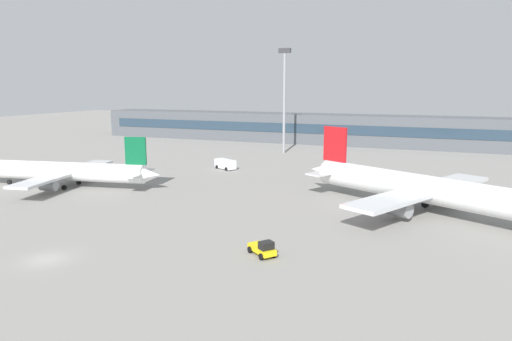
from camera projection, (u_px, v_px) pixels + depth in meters
name	position (u px, v px, depth m)	size (l,w,h in m)	color
ground_plane	(219.00, 184.00, 84.16)	(400.00, 400.00, 0.00)	gray
terminal_building	(314.00, 128.00, 144.00)	(145.85, 12.13, 9.00)	#4C5156
airplane_near	(61.00, 171.00, 81.37)	(36.89, 26.02, 9.17)	white
airplane_mid	(432.00, 191.00, 63.78)	(41.23, 29.84, 11.04)	white
baggage_tug_yellow	(263.00, 249.00, 48.51)	(3.75, 3.41, 1.75)	yellow
service_van_white	(225.00, 164.00, 99.07)	(5.53, 4.19, 2.08)	white
floodlight_tower_west	(284.00, 94.00, 120.08)	(3.20, 0.80, 27.08)	gray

